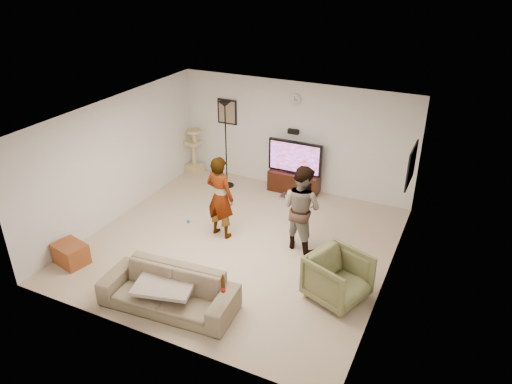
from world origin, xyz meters
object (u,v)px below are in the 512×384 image
at_px(floor_lamp, 226,145).
at_px(person_right, 302,208).
at_px(cat_tree, 194,151).
at_px(person_left, 220,197).
at_px(beer_bottle, 223,285).
at_px(armchair, 338,278).
at_px(tv, 295,157).
at_px(side_table, 71,254).
at_px(tv_stand, 294,182).
at_px(sofa, 169,290).

bearing_deg(floor_lamp, person_right, -34.47).
relative_size(cat_tree, person_left, 0.69).
height_order(beer_bottle, armchair, beer_bottle).
distance_m(tv, floor_lamp, 1.60).
bearing_deg(side_table, person_left, 45.62).
bearing_deg(armchair, tv, 52.54).
relative_size(tv, cat_tree, 1.10).
height_order(floor_lamp, person_left, floor_lamp).
distance_m(cat_tree, side_table, 4.34).
height_order(tv, floor_lamp, floor_lamp).
relative_size(floor_lamp, person_right, 1.24).
xyz_separation_m(tv_stand, floor_lamp, (-1.54, -0.40, 0.78)).
relative_size(tv_stand, armchair, 1.33).
bearing_deg(person_left, tv_stand, -94.33).
bearing_deg(person_right, armchair, 151.99).
distance_m(tv, person_right, 2.32).
height_order(armchair, side_table, armchair).
xyz_separation_m(floor_lamp, cat_tree, (-1.12, 0.36, -0.45)).
relative_size(tv_stand, tv, 0.92).
xyz_separation_m(tv_stand, beer_bottle, (0.70, -4.60, 0.50)).
bearing_deg(sofa, tv_stand, 81.94).
xyz_separation_m(person_right, beer_bottle, (-0.25, -2.48, -0.08)).
height_order(person_left, sofa, person_left).
height_order(tv_stand, sofa, sofa).
distance_m(tv_stand, armchair, 3.85).
xyz_separation_m(sofa, beer_bottle, (0.98, 0.00, 0.43)).
bearing_deg(armchair, person_left, 92.04).
distance_m(beer_bottle, side_table, 3.29).
bearing_deg(side_table, person_right, 32.84).
xyz_separation_m(floor_lamp, side_table, (-0.99, -3.96, -0.83)).
xyz_separation_m(tv, person_right, (0.96, -2.12, -0.03)).
bearing_deg(floor_lamp, beer_bottle, -61.91).
xyz_separation_m(tv, person_left, (-0.59, -2.38, -0.03)).
distance_m(tv_stand, beer_bottle, 4.68).
relative_size(sofa, beer_bottle, 8.48).
distance_m(person_left, sofa, 2.30).
bearing_deg(person_left, armchair, 170.74).
relative_size(person_right, beer_bottle, 6.60).
distance_m(tv_stand, cat_tree, 2.68).
height_order(person_left, side_table, person_left).
xyz_separation_m(tv, floor_lamp, (-1.54, -0.40, 0.17)).
bearing_deg(person_right, side_table, 52.21).
bearing_deg(person_right, tv_stand, -46.33).
bearing_deg(armchair, sofa, 140.96).
distance_m(tv_stand, person_left, 2.52).
distance_m(tv, cat_tree, 2.68).
xyz_separation_m(tv, cat_tree, (-2.66, -0.04, -0.28)).
height_order(floor_lamp, side_table, floor_lamp).
bearing_deg(person_right, sofa, 83.01).
bearing_deg(cat_tree, person_right, -29.80).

